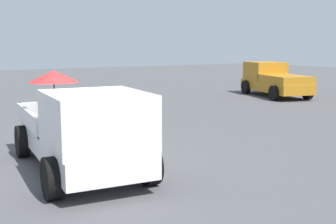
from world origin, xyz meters
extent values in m
plane|color=#4C4C4F|center=(0.00, 0.00, 0.00)|extent=(80.00, 80.00, 0.00)
cylinder|color=black|center=(1.81, 0.86, 0.40)|extent=(0.82, 0.33, 0.80)
cylinder|color=black|center=(1.68, -1.10, 0.40)|extent=(0.82, 0.33, 0.80)
cylinder|color=black|center=(-1.68, 1.10, 0.40)|extent=(0.82, 0.33, 0.80)
cylinder|color=black|center=(-1.81, -0.86, 0.40)|extent=(0.82, 0.33, 0.80)
cube|color=white|center=(0.00, 0.00, 0.57)|extent=(5.11, 2.13, 0.50)
cube|color=white|center=(1.40, -0.09, 1.36)|extent=(2.22, 2.00, 1.08)
cube|color=#4C606B|center=(2.39, -0.16, 1.56)|extent=(0.18, 1.72, 0.64)
cube|color=black|center=(-1.15, 0.08, 0.85)|extent=(2.92, 2.02, 0.06)
cube|color=white|center=(-1.09, 1.00, 1.08)|extent=(2.80, 0.29, 0.40)
cube|color=white|center=(-1.21, -0.84, 1.08)|extent=(2.80, 0.29, 0.40)
cube|color=white|center=(-2.49, 0.17, 1.08)|extent=(0.22, 1.84, 0.40)
ellipsoid|color=olive|center=(-0.78, -0.02, 1.14)|extent=(0.70, 0.36, 0.52)
sphere|color=olive|center=(-0.48, -0.04, 1.46)|extent=(0.30, 0.30, 0.28)
cone|color=olive|center=(-0.48, 0.04, 1.60)|extent=(0.10, 0.10, 0.12)
cone|color=olive|center=(-0.49, -0.12, 1.60)|extent=(0.10, 0.10, 0.12)
cylinder|color=black|center=(-1.12, -0.19, 1.42)|extent=(0.03, 0.03, 1.08)
cone|color=red|center=(-1.12, -0.19, 2.06)|extent=(1.26, 1.26, 0.28)
cylinder|color=black|center=(-10.03, 13.27, 0.38)|extent=(0.80, 0.44, 0.76)
cylinder|color=black|center=(-9.57, 15.11, 0.38)|extent=(0.80, 0.44, 0.76)
cylinder|color=black|center=(-6.93, 12.49, 0.38)|extent=(0.80, 0.44, 0.76)
cylinder|color=black|center=(-6.47, 14.33, 0.38)|extent=(0.80, 0.44, 0.76)
cube|color=#B27219|center=(-8.25, 13.80, 0.55)|extent=(5.09, 2.92, 0.50)
cube|color=#B27219|center=(-9.41, 14.09, 1.30)|extent=(2.28, 2.21, 1.00)
cube|color=#B27219|center=(-7.28, 13.55, 1.00)|extent=(3.06, 2.40, 0.40)
camera|label=1|loc=(9.62, -3.23, 2.86)|focal=47.98mm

